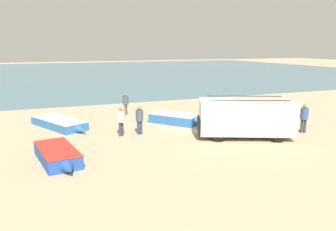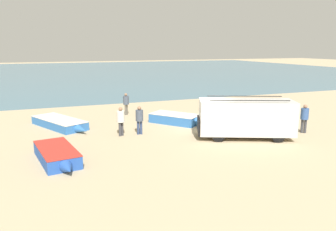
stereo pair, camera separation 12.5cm
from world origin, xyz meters
TOP-DOWN VIEW (x-y plane):
  - ground_plane at (0.00, 0.00)m, footprint 200.00×200.00m
  - sea_water at (0.00, 52.00)m, footprint 120.00×80.00m
  - parked_van at (1.76, -1.83)m, footprint 5.64×3.88m
  - fishing_rowboat_0 at (-0.51, 2.92)m, footprint 3.33×3.80m
  - fishing_rowboat_1 at (6.05, 1.53)m, footprint 4.07×2.52m
  - fishing_rowboat_2 at (-7.96, 4.58)m, footprint 3.43×5.26m
  - fishing_rowboat_3 at (-8.46, -2.15)m, footprint 2.01×4.28m
  - fisherman_0 at (-4.76, 1.13)m, footprint 0.45×0.45m
  - fisherman_1 at (-3.65, 1.06)m, footprint 0.45×0.45m
  - fisherman_2 at (-3.03, 6.90)m, footprint 0.44×0.44m
  - fisherman_3 at (5.71, -2.17)m, footprint 0.46×0.46m

SIDE VIEW (x-z plane):
  - ground_plane at x=0.00m, z-range 0.00..0.00m
  - sea_water at x=0.00m, z-range 0.00..0.01m
  - fishing_rowboat_2 at x=-7.96m, z-range 0.00..0.55m
  - fishing_rowboat_1 at x=6.05m, z-range 0.00..0.61m
  - fishing_rowboat_3 at x=-8.46m, z-range 0.00..0.61m
  - fishing_rowboat_0 at x=-0.51m, z-range 0.00..0.64m
  - fisherman_2 at x=-3.03m, z-range 0.16..1.83m
  - fisherman_1 at x=-3.65m, z-range 0.17..1.86m
  - fisherman_0 at x=-4.76m, z-range 0.17..1.87m
  - fisherman_3 at x=5.71m, z-range 0.17..1.91m
  - parked_van at x=1.76m, z-range 0.05..2.37m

